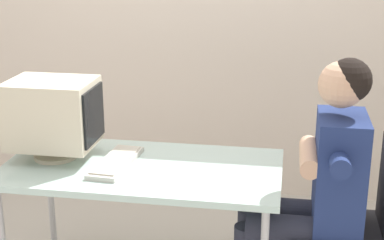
% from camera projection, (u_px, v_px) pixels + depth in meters
% --- Properties ---
extents(desk, '(1.37, 0.70, 0.72)m').
position_uv_depth(desk, '(142.00, 175.00, 2.89)').
color(desk, '#B7B7BC').
rests_on(desk, ground_plane).
extents(crt_monitor, '(0.43, 0.32, 0.41)m').
position_uv_depth(crt_monitor, '(53.00, 114.00, 2.91)').
color(crt_monitor, beige).
rests_on(crt_monitor, desk).
extents(keyboard, '(0.18, 0.45, 0.03)m').
position_uv_depth(keyboard, '(116.00, 162.00, 2.88)').
color(keyboard, silver).
rests_on(keyboard, desk).
extents(office_chair, '(0.46, 0.46, 0.91)m').
position_uv_depth(office_chair, '(355.00, 223.00, 2.74)').
color(office_chair, '#4C4C51').
rests_on(office_chair, ground_plane).
extents(person_seated, '(0.71, 0.55, 1.30)m').
position_uv_depth(person_seated, '(315.00, 181.00, 2.71)').
color(person_seated, navy).
rests_on(person_seated, ground_plane).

